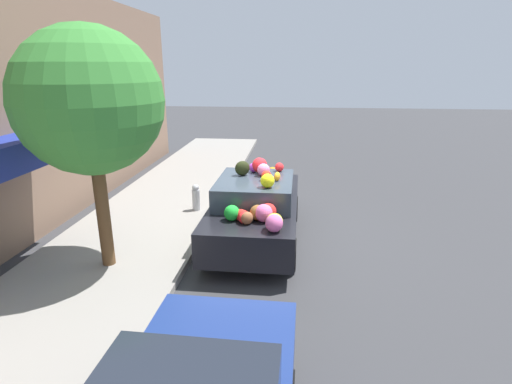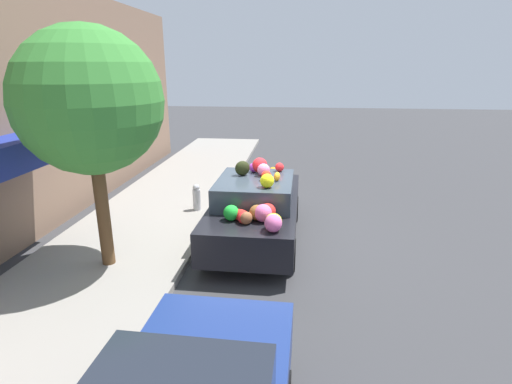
{
  "view_description": "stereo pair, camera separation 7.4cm",
  "coord_description": "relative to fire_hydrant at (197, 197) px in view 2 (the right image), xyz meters",
  "views": [
    {
      "loc": [
        -8.22,
        -0.93,
        3.76
      ],
      "look_at": [
        0.0,
        -0.09,
        1.13
      ],
      "focal_mm": 28.0,
      "sensor_mm": 36.0,
      "label": 1
    },
    {
      "loc": [
        -8.22,
        -1.01,
        3.76
      ],
      "look_at": [
        0.0,
        -0.09,
        1.13
      ],
      "focal_mm": 28.0,
      "sensor_mm": 36.0,
      "label": 2
    }
  ],
  "objects": [
    {
      "name": "fire_hydrant",
      "position": [
        0.0,
        0.0,
        0.0
      ],
      "size": [
        0.2,
        0.2,
        0.7
      ],
      "color": "#B2B2B7",
      "rests_on": "sidewalk_curb"
    },
    {
      "name": "building_facade",
      "position": [
        -1.5,
        3.29,
        2.31
      ],
      "size": [
        18.0,
        1.2,
        5.65
      ],
      "color": "#846651",
      "rests_on": "ground"
    },
    {
      "name": "street_tree",
      "position": [
        -3.08,
        0.94,
        2.69
      ],
      "size": [
        2.51,
        2.51,
        4.3
      ],
      "color": "brown",
      "rests_on": "sidewalk_curb"
    },
    {
      "name": "art_car",
      "position": [
        -1.46,
        -1.72,
        0.31
      ],
      "size": [
        4.18,
        1.85,
        1.81
      ],
      "rotation": [
        0.0,
        0.0,
        -0.01
      ],
      "color": "black",
      "rests_on": "ground"
    },
    {
      "name": "ground_plane",
      "position": [
        -1.41,
        -1.63,
        -0.48
      ],
      "size": [
        60.0,
        60.0,
        0.0
      ],
      "primitive_type": "plane",
      "color": "#38383A"
    },
    {
      "name": "sidewalk_curb",
      "position": [
        -1.41,
        1.07,
        -0.41
      ],
      "size": [
        24.0,
        3.2,
        0.14
      ],
      "color": "gray",
      "rests_on": "ground"
    }
  ]
}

